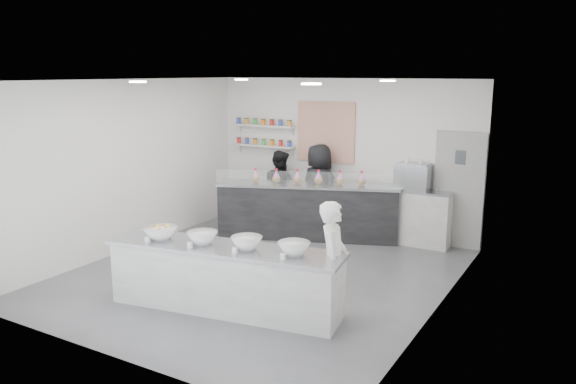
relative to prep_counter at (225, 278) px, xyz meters
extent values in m
plane|color=#515156|center=(-0.30, 1.32, -0.44)|extent=(6.00, 6.00, 0.00)
plane|color=white|center=(-0.30, 1.32, 2.56)|extent=(6.00, 6.00, 0.00)
plane|color=white|center=(-0.30, 4.32, 1.06)|extent=(5.50, 0.00, 5.50)
plane|color=white|center=(-3.05, 1.32, 1.06)|extent=(0.00, 6.00, 6.00)
plane|color=white|center=(2.45, 1.32, 1.06)|extent=(0.00, 6.00, 6.00)
cube|color=#959592|center=(2.00, 4.29, 0.61)|extent=(0.88, 0.04, 2.10)
cube|color=#BA441F|center=(-0.65, 4.30, 1.51)|extent=(1.25, 0.03, 1.20)
cube|color=silver|center=(-2.05, 4.22, 1.16)|extent=(1.45, 0.22, 0.04)
cube|color=silver|center=(-2.05, 4.22, 1.58)|extent=(1.45, 0.22, 0.04)
cylinder|color=white|center=(-1.70, 0.32, 2.54)|extent=(0.24, 0.24, 0.02)
cylinder|color=white|center=(1.10, 0.32, 2.54)|extent=(0.24, 0.24, 0.02)
cylinder|color=white|center=(-1.70, 2.92, 2.54)|extent=(0.24, 0.24, 0.02)
cylinder|color=white|center=(1.10, 2.92, 2.54)|extent=(0.24, 0.24, 0.02)
cube|color=#B1B2AD|center=(0.00, 0.00, 0.00)|extent=(3.30, 1.23, 0.88)
cube|color=black|center=(-0.59, 3.45, 0.09)|extent=(3.41, 1.82, 1.06)
cube|color=white|center=(-0.48, 3.17, 0.76)|extent=(3.15, 1.23, 0.29)
cube|color=#B1B2AD|center=(1.25, 4.10, 0.07)|extent=(1.38, 0.44, 1.02)
cube|color=#93969E|center=(1.22, 4.10, 0.82)|extent=(0.61, 0.42, 0.47)
imported|color=white|center=(1.37, 0.45, 0.34)|extent=(0.53, 0.66, 1.55)
imported|color=black|center=(-1.49, 3.92, 0.35)|extent=(0.86, 0.73, 1.57)
imported|color=black|center=(-0.60, 3.92, 0.44)|extent=(0.96, 0.72, 1.76)
camera|label=1|loc=(4.24, -5.68, 2.68)|focal=35.00mm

